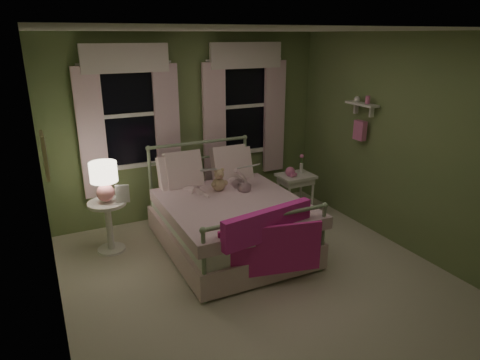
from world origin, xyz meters
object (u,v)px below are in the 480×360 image
child_right (233,163)px  table_lamp (104,178)px  child_left (193,172)px  nightstand_right (296,181)px  bed (228,218)px  teddy_bear (219,181)px  nightstand_left (108,219)px

child_right → table_lamp: child_right is taller
child_left → nightstand_right: size_ratio=1.09×
nightstand_right → bed: bearing=-161.5°
child_right → nightstand_right: size_ratio=1.23×
child_right → teddy_bear: child_right is taller
bed → child_right: size_ratio=2.59×
nightstand_left → child_left: bearing=-6.4°
child_left → table_lamp: size_ratio=1.44×
table_lamp → nightstand_right: bearing=-2.5°
bed → nightstand_right: bed is taller
bed → teddy_bear: (0.00, 0.26, 0.41)m
bed → child_left: 0.74m
table_lamp → nightstand_right: (2.63, -0.11, -0.40)m
child_left → nightstand_left: child_left is taller
child_left → bed: bearing=110.1°
child_left → nightstand_left: bearing=-19.9°
bed → nightstand_left: size_ratio=3.13×
child_right → table_lamp: 1.64m
bed → child_left: size_ratio=2.91×
nightstand_right → child_right: bearing=-179.6°
bed → nightstand_left: 1.46m
child_left → child_right: size_ratio=0.89×
nightstand_left → bed: bearing=-21.8°
child_right → nightstand_right: 1.08m
child_right → table_lamp: bearing=-1.9°
bed → child_left: child_left is taller
bed → nightstand_right: size_ratio=3.18×
teddy_bear → bed: bearing=-90.0°
nightstand_left → teddy_bear: bearing=-11.7°
bed → nightstand_left: bed is taller
child_left → table_lamp: child_left is taller
child_right → bed: bearing=58.8°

